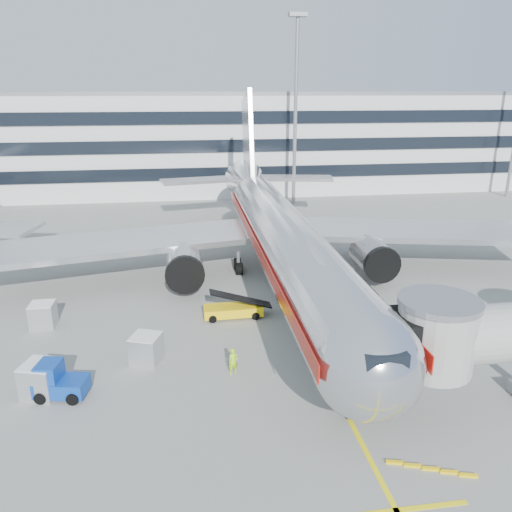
{
  "coord_description": "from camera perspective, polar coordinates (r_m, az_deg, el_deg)",
  "views": [
    {
      "loc": [
        -7.7,
        -28.55,
        15.78
      ],
      "look_at": [
        -2.66,
        6.44,
        4.0
      ],
      "focal_mm": 35.0,
      "sensor_mm": 36.0,
      "label": 1
    }
  ],
  "objects": [
    {
      "name": "ground",
      "position": [
        33.52,
        6.18,
        -9.77
      ],
      "size": [
        180.0,
        180.0,
        0.0
      ],
      "primitive_type": "plane",
      "color": "gray",
      "rests_on": "ground"
    },
    {
      "name": "lead_in_line",
      "position": [
        42.36,
        2.89,
        -3.46
      ],
      "size": [
        0.25,
        70.0,
        0.01
      ],
      "primitive_type": "cube",
      "color": "yellow",
      "rests_on": "ground"
    },
    {
      "name": "stop_bar",
      "position": [
        22.8,
        15.73,
        -26.2
      ],
      "size": [
        6.0,
        0.25,
        0.01
      ],
      "primitive_type": "cube",
      "color": "yellow",
      "rests_on": "ground"
    },
    {
      "name": "main_jet",
      "position": [
        42.59,
        2.54,
        2.69
      ],
      "size": [
        50.95,
        48.7,
        16.06
      ],
      "color": "silver",
      "rests_on": "ground"
    },
    {
      "name": "terminal",
      "position": [
        87.2,
        -3.17,
        13.16
      ],
      "size": [
        150.0,
        24.25,
        15.6
      ],
      "color": "silver",
      "rests_on": "ground"
    },
    {
      "name": "light_mast_centre",
      "position": [
        72.28,
        4.57,
        17.66
      ],
      "size": [
        2.4,
        1.2,
        25.45
      ],
      "color": "gray",
      "rests_on": "ground"
    },
    {
      "name": "belt_loader",
      "position": [
        36.56,
        -2.65,
        -6.1
      ],
      "size": [
        4.5,
        1.72,
        2.15
      ],
      "color": "yellow",
      "rests_on": "ground"
    },
    {
      "name": "baggage_tug",
      "position": [
        29.64,
        -21.71,
        -13.22
      ],
      "size": [
        2.93,
        2.14,
        2.01
      ],
      "color": "#0D3997",
      "rests_on": "ground"
    },
    {
      "name": "cargo_container_left",
      "position": [
        30.08,
        -23.33,
        -12.79
      ],
      "size": [
        2.2,
        2.2,
        1.88
      ],
      "color": "#B1B3B9",
      "rests_on": "ground"
    },
    {
      "name": "cargo_container_right",
      "position": [
        38.11,
        -23.18,
        -6.2
      ],
      "size": [
        1.61,
        1.61,
        1.72
      ],
      "color": "#B1B3B9",
      "rests_on": "ground"
    },
    {
      "name": "cargo_container_front",
      "position": [
        31.48,
        -12.44,
        -10.3
      ],
      "size": [
        2.1,
        2.1,
        1.75
      ],
      "color": "#B1B3B9",
      "rests_on": "ground"
    },
    {
      "name": "ramp_worker",
      "position": [
        29.64,
        -2.61,
        -11.93
      ],
      "size": [
        0.69,
        0.56,
        1.62
      ],
      "primitive_type": "imported",
      "rotation": [
        0.0,
        0.0,
        0.34
      ],
      "color": "#A7EA18",
      "rests_on": "ground"
    }
  ]
}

